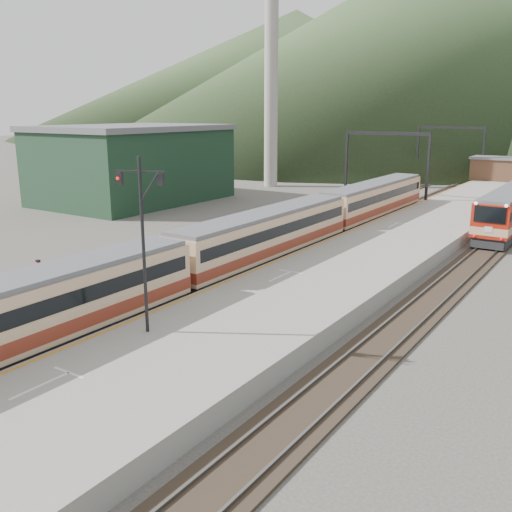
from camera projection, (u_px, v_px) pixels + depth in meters
The scene contains 15 objects.
track_main at pixel (350, 231), 49.38m from camera, with size 2.60×200.00×0.23m.
track_far at pixel (300, 225), 52.06m from camera, with size 2.60×200.00×0.23m.
track_second at pixel (490, 248), 43.22m from camera, with size 2.60×200.00×0.23m.
platform at pixel (406, 238), 44.66m from camera, with size 8.00×100.00×1.00m, color gray.
gantry_near at pixel (386, 154), 61.64m from camera, with size 9.55×0.25×8.00m.
gantry_far at pixel (450, 143), 81.82m from camera, with size 9.55×0.25×8.00m.
warehouse at pixel (133, 164), 64.94m from camera, with size 14.50×20.50×8.60m.
smokestack at pixel (271, 73), 75.21m from camera, with size 1.80×1.80×30.00m, color #9E998E.
station_shed at pixel (508, 169), 76.43m from camera, with size 9.40×4.40×3.10m.
hill_a at pixel (434, 47), 184.42m from camera, with size 180.00×180.00×60.00m, color #2B4825.
hill_d at pixel (296, 72), 268.25m from camera, with size 200.00×200.00×55.00m, color #2B4825.
main_train at pixel (267, 239), 38.05m from camera, with size 2.69×55.21×3.28m.
signal_mast at pixel (142, 228), 23.38m from camera, with size 2.11×0.82×7.45m.
short_signal_b at pixel (276, 230), 43.04m from camera, with size 0.23×0.17×2.27m.
short_signal_c at pixel (39, 274), 31.40m from camera, with size 0.25×0.21×2.27m.
Camera 1 is at (19.93, -4.83, 10.23)m, focal length 40.00 mm.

